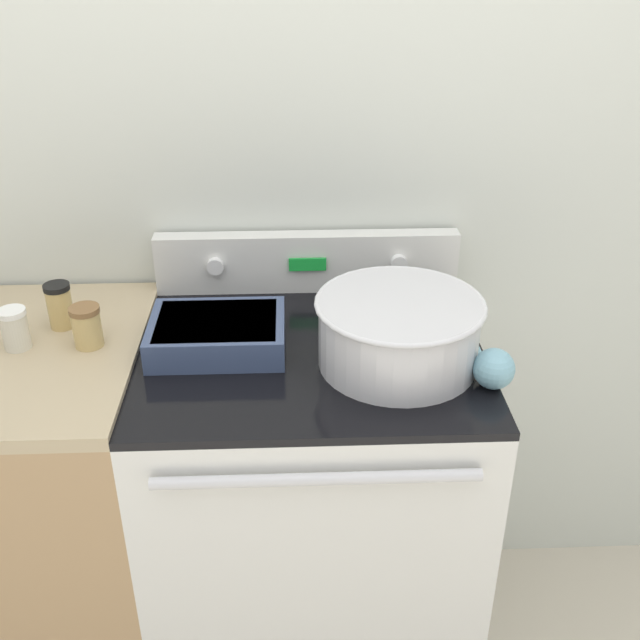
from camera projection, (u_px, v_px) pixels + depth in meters
name	position (u px, v px, depth m)	size (l,w,h in m)	color
kitchen_wall	(306.00, 166.00, 1.78)	(8.00, 0.05, 2.50)	silver
stove_range	(312.00, 515.00, 1.84)	(0.74, 0.66, 0.96)	silver
control_panel	(307.00, 262.00, 1.83)	(0.74, 0.07, 0.15)	silver
side_counter	(42.00, 521.00, 1.81)	(0.58, 0.63, 0.97)	tan
mixing_bowl	(399.00, 329.00, 1.52)	(0.35, 0.35, 0.15)	silver
casserole_dish	(217.00, 332.00, 1.60)	(0.29, 0.21, 0.07)	#38476B
ladle	(493.00, 367.00, 1.47)	(0.08, 0.28, 0.08)	#7AB2C6
spice_jar_brown_cap	(87.00, 326.00, 1.58)	(0.06, 0.06, 0.09)	tan
spice_jar_black_cap	(60.00, 305.00, 1.65)	(0.06, 0.06, 0.10)	tan
spice_jar_white_cap	(15.00, 329.00, 1.57)	(0.06, 0.06, 0.09)	beige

